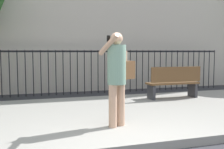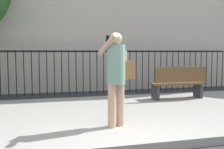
# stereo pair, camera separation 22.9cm
# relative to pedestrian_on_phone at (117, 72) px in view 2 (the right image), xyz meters

# --- Properties ---
(sidewalk) EXTENTS (28.00, 4.40, 0.15)m
(sidewalk) POSITION_rel_pedestrian_on_phone_xyz_m (-0.03, 1.17, -1.09)
(sidewalk) COLOR #9E9B93
(sidewalk) RESTS_ON ground
(iron_fence) EXTENTS (12.03, 0.04, 1.60)m
(iron_fence) POSITION_rel_pedestrian_on_phone_xyz_m (-0.03, 4.87, -0.14)
(iron_fence) COLOR black
(iron_fence) RESTS_ON ground
(pedestrian_on_phone) EXTENTS (0.72, 0.56, 1.74)m
(pedestrian_on_phone) POSITION_rel_pedestrian_on_phone_xyz_m (0.00, 0.00, 0.00)
(pedestrian_on_phone) COLOR tan
(pedestrian_on_phone) RESTS_ON sidewalk
(street_bench) EXTENTS (1.60, 0.45, 0.95)m
(street_bench) POSITION_rel_pedestrian_on_phone_xyz_m (2.53, 2.30, -0.51)
(street_bench) COLOR brown
(street_bench) RESTS_ON sidewalk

